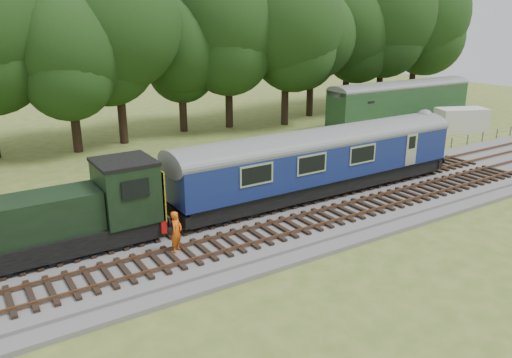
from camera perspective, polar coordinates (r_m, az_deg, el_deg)
ground at (r=25.66m, az=2.25°, el=-4.96°), size 120.00×120.00×0.00m
ballast at (r=25.60m, az=2.25°, el=-4.60°), size 70.00×7.00×0.35m
track_north at (r=26.58m, az=0.54°, el=-3.14°), size 67.20×2.40×0.21m
track_south at (r=24.31m, az=4.42°, el=-5.29°), size 67.20×2.40×0.21m
fence at (r=29.21m, az=-2.80°, el=-2.05°), size 64.00×0.12×1.00m
tree_line at (r=44.65m, az=-14.12°, el=4.51°), size 70.00×8.00×18.00m
dmu_railcar at (r=28.20m, az=7.45°, el=2.64°), size 18.05×2.86×3.88m
shunter_loco at (r=22.55m, az=-21.05°, el=-4.13°), size 8.91×2.60×3.38m
worker at (r=21.71m, az=-9.08°, el=-5.96°), size 0.80×0.77×1.84m
parked_coach at (r=50.73m, az=16.17°, el=8.60°), size 16.23×3.26×4.13m
shed at (r=48.47m, az=12.60°, el=7.43°), size 3.56×3.56×2.88m
caravan at (r=49.40m, az=22.38°, el=6.25°), size 4.90×3.69×2.16m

